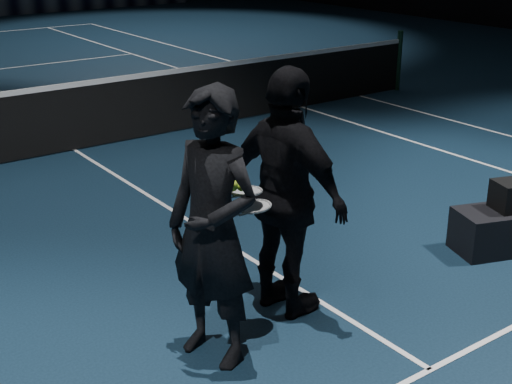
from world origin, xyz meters
TOP-DOWN VIEW (x-y plane):
  - floor at (0.00, 0.00)m, footprint 36.00×36.00m
  - court_lines at (0.00, 0.00)m, footprint 10.98×23.78m
  - net_post_right at (6.40, 0.00)m, footprint 0.10×0.10m
  - net_mesh at (0.00, 0.00)m, footprint 12.80×0.02m
  - net_tape at (0.00, 0.00)m, footprint 12.80×0.03m
  - player_a at (-1.13, -5.33)m, footprint 0.69×0.85m
  - player_b at (-0.30, -5.12)m, footprint 0.63×1.23m
  - racket_lower at (-0.69, -5.22)m, footprint 0.71×0.38m
  - racket_upper at (-0.75, -5.19)m, footprint 0.71×0.42m
  - tennis_balls at (-0.88, -5.26)m, footprint 0.12×0.10m

SIDE VIEW (x-z plane):
  - floor at x=0.00m, z-range 0.00..0.00m
  - court_lines at x=0.00m, z-range 0.00..0.01m
  - net_mesh at x=0.00m, z-range 0.02..0.88m
  - net_post_right at x=6.40m, z-range 0.00..1.10m
  - net_tape at x=0.00m, z-range 0.88..0.95m
  - player_a at x=-1.13m, z-range 0.00..2.01m
  - player_b at x=-0.30m, z-range 0.00..2.01m
  - racket_lower at x=-0.69m, z-range 1.02..1.05m
  - racket_upper at x=-0.75m, z-range 1.11..1.21m
  - tennis_balls at x=-0.88m, z-range 1.20..1.32m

